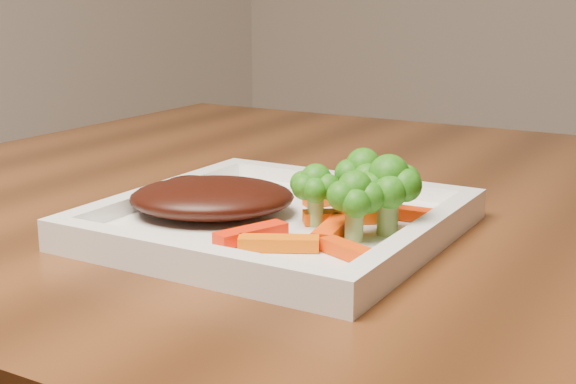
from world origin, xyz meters
The scene contains 13 objects.
plate centered at (-0.46, -0.35, 0.76)m, with size 0.27×0.27×0.01m, color white.
steak centered at (-0.52, -0.36, 0.78)m, with size 0.14×0.11×0.03m, color black.
broccoli_0 centered at (-0.40, -0.30, 0.80)m, with size 0.05×0.05×0.07m, color #397613, non-canonical shape.
broccoli_1 centered at (-0.37, -0.34, 0.79)m, with size 0.06×0.06×0.06m, color #167413, non-canonical shape.
broccoli_2 centered at (-0.38, -0.37, 0.79)m, with size 0.05×0.05×0.06m, color #216811, non-canonical shape.
broccoli_3 centered at (-0.43, -0.34, 0.79)m, with size 0.05×0.05×0.06m, color #216911, non-canonical shape.
carrot_0 centered at (-0.42, -0.42, 0.77)m, with size 0.06×0.02×0.01m, color #EB5F03.
carrot_1 centered at (-0.37, -0.41, 0.77)m, with size 0.05×0.01×0.01m, color #DC3803.
carrot_2 centered at (-0.45, -0.41, 0.77)m, with size 0.06×0.02×0.01m, color red.
carrot_3 centered at (-0.36, -0.29, 0.77)m, with size 0.06×0.02×0.01m, color red.
carrot_4 centered at (-0.44, -0.28, 0.77)m, with size 0.05×0.01×0.01m, color #C94603.
carrot_5 centered at (-0.40, -0.36, 0.77)m, with size 0.06×0.02×0.01m, color #FF3F04.
carrot_6 centered at (-0.41, -0.33, 0.77)m, with size 0.06×0.02×0.01m, color #EA4F03.
Camera 1 is at (-0.13, -0.89, 0.95)m, focal length 50.00 mm.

